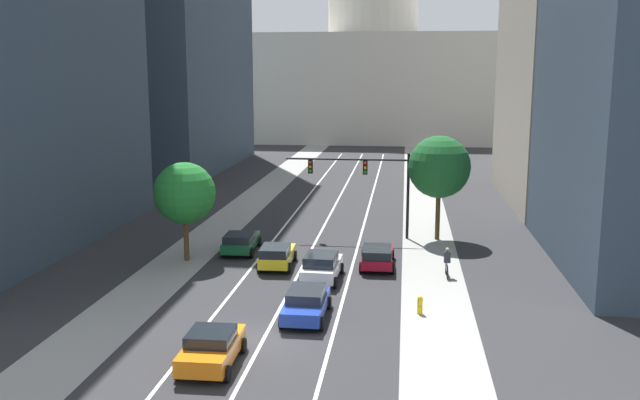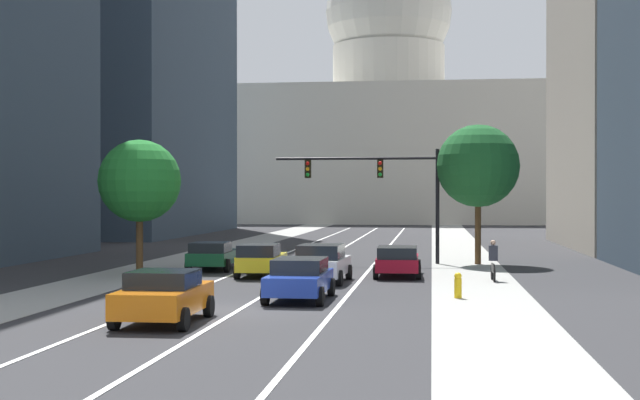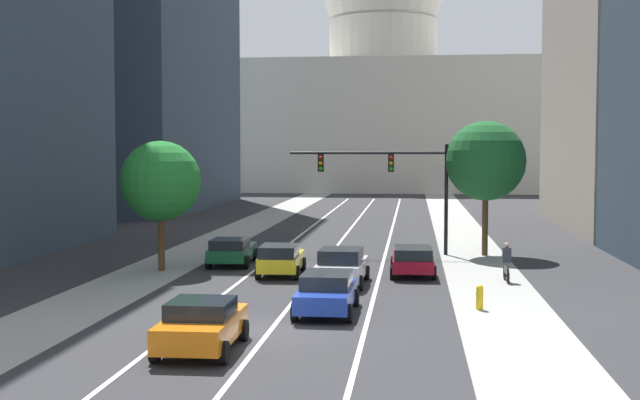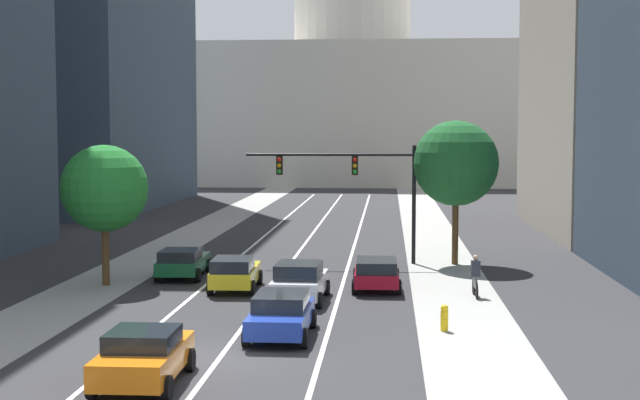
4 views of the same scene
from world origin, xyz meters
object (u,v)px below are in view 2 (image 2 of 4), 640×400
at_px(car_yellow, 261,259).
at_px(cyclist, 493,261).
at_px(car_blue, 300,278).
at_px(street_tree_near_left, 139,181).
at_px(street_tree_far_right, 478,166).
at_px(capitol_building, 388,128).
at_px(car_crimson, 398,260).
at_px(car_orange, 164,296).
at_px(traffic_signal_mast, 383,180).
at_px(car_white, 322,263).
at_px(car_green, 213,255).
at_px(fire_hydrant, 458,285).

relative_size(car_yellow, cyclist, 2.36).
bearing_deg(car_blue, street_tree_near_left, 44.00).
height_order(cyclist, street_tree_far_right, street_tree_far_right).
xyz_separation_m(capitol_building, car_crimson, (4.47, -82.95, -12.12)).
bearing_deg(street_tree_near_left, car_crimson, -0.41).
bearing_deg(car_orange, traffic_signal_mast, -12.89).
bearing_deg(car_yellow, capitol_building, -2.93).
distance_m(car_blue, street_tree_far_right, 18.59).
bearing_deg(car_yellow, car_crimson, -83.84).
xyz_separation_m(car_blue, cyclist, (7.02, 7.68, 0.09)).
height_order(car_yellow, car_orange, car_orange).
height_order(cyclist, street_tree_near_left, street_tree_near_left).
bearing_deg(car_crimson, car_yellow, 97.11).
bearing_deg(street_tree_far_right, capitol_building, 96.31).
height_order(car_blue, car_white, car_white).
distance_m(capitol_building, car_white, 86.88).
bearing_deg(car_orange, capitol_building, -1.54).
relative_size(car_crimson, street_tree_near_left, 0.75).
xyz_separation_m(car_white, car_green, (-5.94, 5.49, -0.10)).
xyz_separation_m(car_green, street_tree_far_right, (12.80, 5.11, 4.39)).
bearing_deg(car_crimson, capitol_building, 2.12).
distance_m(fire_hydrant, cyclist, 6.65).
relative_size(capitol_building, fire_hydrant, 51.82).
relative_size(car_green, street_tree_far_right, 0.62).
bearing_deg(car_green, capitol_building, -5.48).
height_order(fire_hydrant, street_tree_far_right, street_tree_far_right).
relative_size(car_white, fire_hydrant, 4.64).
height_order(car_blue, car_crimson, car_blue).
bearing_deg(car_white, street_tree_far_right, -30.69).
distance_m(street_tree_near_left, street_tree_far_right, 17.38).
relative_size(capitol_building, car_orange, 11.44).
relative_size(car_yellow, street_tree_near_left, 0.66).
bearing_deg(traffic_signal_mast, car_orange, -102.21).
distance_m(car_white, car_green, 8.09).
bearing_deg(car_yellow, car_white, -128.91).
height_order(car_crimson, street_tree_near_left, street_tree_near_left).
distance_m(car_green, cyclist, 13.55).
height_order(car_green, car_orange, car_orange).
bearing_deg(capitol_building, car_blue, -89.07).
relative_size(car_blue, car_crimson, 0.94).
bearing_deg(car_yellow, street_tree_near_left, 79.06).
distance_m(capitol_building, street_tree_near_left, 83.63).
relative_size(car_orange, traffic_signal_mast, 0.48).
relative_size(car_white, car_yellow, 1.04).
bearing_deg(car_green, cyclist, -109.19).
distance_m(capitol_building, cyclist, 85.75).
bearing_deg(car_green, car_white, -135.01).
relative_size(car_blue, cyclist, 2.52).
height_order(capitol_building, car_green, capitol_building).
height_order(car_orange, street_tree_near_left, street_tree_near_left).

